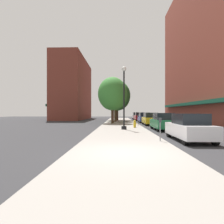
# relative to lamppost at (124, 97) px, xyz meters

# --- Properties ---
(ground_plane) EXTENTS (90.00, 90.00, 0.00)m
(ground_plane) POSITION_rel_lamppost_xyz_m (3.77, 7.96, -3.20)
(ground_plane) COLOR #2D2D30
(sidewalk_slab) EXTENTS (4.80, 50.00, 0.12)m
(sidewalk_slab) POSITION_rel_lamppost_xyz_m (-0.23, 8.96, -3.14)
(sidewalk_slab) COLOR gray
(sidewalk_slab) RESTS_ON ground
(building_right_brick) EXTENTS (6.80, 40.00, 26.76)m
(building_right_brick) POSITION_rel_lamppost_xyz_m (14.76, 11.96, 10.15)
(building_right_brick) COLOR brown
(building_right_brick) RESTS_ON ground
(building_far_background) EXTENTS (6.80, 18.00, 14.12)m
(building_far_background) POSITION_rel_lamppost_xyz_m (-11.25, 26.96, 3.84)
(building_far_background) COLOR brown
(building_far_background) RESTS_ON ground
(lamppost) EXTENTS (0.48, 0.48, 5.90)m
(lamppost) POSITION_rel_lamppost_xyz_m (0.00, 0.00, 0.00)
(lamppost) COLOR black
(lamppost) RESTS_ON sidewalk_slab
(fire_hydrant) EXTENTS (0.33, 0.26, 0.79)m
(fire_hydrant) POSITION_rel_lamppost_xyz_m (1.19, 2.12, -2.68)
(fire_hydrant) COLOR gold
(fire_hydrant) RESTS_ON sidewalk_slab
(parking_meter_near) EXTENTS (0.14, 0.09, 1.31)m
(parking_meter_near) POSITION_rel_lamppost_xyz_m (1.82, 4.57, -2.25)
(parking_meter_near) COLOR slate
(parking_meter_near) RESTS_ON sidewalk_slab
(parking_meter_far) EXTENTS (0.14, 0.09, 1.31)m
(parking_meter_far) POSITION_rel_lamppost_xyz_m (1.82, -7.00, -2.25)
(parking_meter_far) COLOR slate
(parking_meter_far) RESTS_ON sidewalk_slab
(tree_near) EXTENTS (4.20, 4.20, 6.67)m
(tree_near) POSITION_rel_lamppost_xyz_m (-1.36, 9.49, 1.16)
(tree_near) COLOR #422D1E
(tree_near) RESTS_ON sidewalk_slab
(tree_mid) EXTENTS (4.22, 4.22, 6.80)m
(tree_mid) POSITION_rel_lamppost_xyz_m (-1.02, 14.25, 1.28)
(tree_mid) COLOR #4C3823
(tree_mid) RESTS_ON sidewalk_slab
(tree_far) EXTENTS (5.08, 5.08, 7.71)m
(tree_far) POSITION_rel_lamppost_xyz_m (-0.70, 18.98, 1.70)
(tree_far) COLOR #422D1E
(tree_far) RESTS_ON sidewalk_slab
(car_white) EXTENTS (1.80, 4.30, 1.66)m
(car_white) POSITION_rel_lamppost_xyz_m (3.77, -6.08, -2.39)
(car_white) COLOR black
(car_white) RESTS_ON ground
(car_green) EXTENTS (1.80, 4.30, 1.66)m
(car_green) POSITION_rel_lamppost_xyz_m (3.77, 0.55, -2.39)
(car_green) COLOR black
(car_green) RESTS_ON ground
(car_yellow) EXTENTS (1.80, 4.30, 1.66)m
(car_yellow) POSITION_rel_lamppost_xyz_m (3.77, 7.59, -2.39)
(car_yellow) COLOR black
(car_yellow) RESTS_ON ground
(car_blue) EXTENTS (1.80, 4.30, 1.66)m
(car_blue) POSITION_rel_lamppost_xyz_m (3.77, 13.40, -2.39)
(car_blue) COLOR black
(car_blue) RESTS_ON ground
(car_red) EXTENTS (1.80, 4.30, 1.66)m
(car_red) POSITION_rel_lamppost_xyz_m (3.77, 20.66, -2.39)
(car_red) COLOR black
(car_red) RESTS_ON ground
(car_silver) EXTENTS (1.80, 4.30, 1.66)m
(car_silver) POSITION_rel_lamppost_xyz_m (3.77, 26.49, -2.39)
(car_silver) COLOR black
(car_silver) RESTS_ON ground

